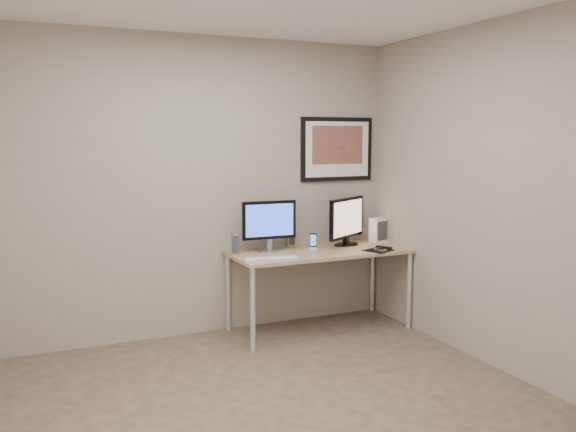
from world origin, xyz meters
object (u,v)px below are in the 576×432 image
object	(u,v)px
monitor_large	(269,224)
framed_art	(337,149)
speaker_left	(235,244)
speaker_right	(290,236)
desk	(319,257)
monitor_tv	(347,220)
phone_dock	(313,241)
fan_unit	(378,230)
keyboard	(271,259)

from	to	relation	value
monitor_large	framed_art	bearing A→B (deg)	17.47
speaker_left	speaker_right	world-z (taller)	speaker_right
desk	monitor_large	bearing A→B (deg)	165.43
monitor_tv	phone_dock	distance (m)	0.40
monitor_tv	speaker_right	xyz separation A→B (m)	(-0.49, 0.20, -0.14)
monitor_large	speaker_right	xyz separation A→B (m)	(0.29, 0.19, -0.16)
monitor_tv	fan_unit	world-z (taller)	monitor_tv
speaker_left	fan_unit	xyz separation A→B (m)	(1.47, 0.03, 0.02)
monitor_large	speaker_left	bearing A→B (deg)	-179.23
monitor_large	phone_dock	xyz separation A→B (m)	(0.42, -0.03, -0.18)
desk	fan_unit	world-z (taller)	fan_unit
monitor_tv	keyboard	size ratio (longest dim) A/B	1.08
speaker_left	speaker_right	distance (m)	0.63
monitor_large	speaker_right	world-z (taller)	monitor_large
framed_art	fan_unit	bearing A→B (deg)	-26.88
phone_dock	keyboard	distance (m)	0.61
keyboard	speaker_right	bearing A→B (deg)	62.83
framed_art	speaker_left	size ratio (longest dim) A/B	4.11
speaker_right	fan_unit	world-z (taller)	fan_unit
desk	framed_art	xyz separation A→B (m)	(0.35, 0.33, 0.96)
framed_art	speaker_left	world-z (taller)	framed_art
framed_art	phone_dock	world-z (taller)	framed_art
monitor_tv	desk	bearing A→B (deg)	166.00
keyboard	fan_unit	world-z (taller)	fan_unit
fan_unit	speaker_left	bearing A→B (deg)	171.46
desk	keyboard	distance (m)	0.60
desk	monitor_tv	xyz separation A→B (m)	(0.34, 0.10, 0.30)
fan_unit	keyboard	bearing A→B (deg)	-173.55
keyboard	fan_unit	bearing A→B (deg)	26.76
framed_art	keyboard	size ratio (longest dim) A/B	1.60
phone_dock	desk	bearing A→B (deg)	-50.68
phone_dock	keyboard	world-z (taller)	phone_dock
monitor_large	monitor_tv	world-z (taller)	monitor_large
monitor_tv	speaker_right	bearing A→B (deg)	126.67
desk	monitor_large	world-z (taller)	monitor_large
framed_art	monitor_large	bearing A→B (deg)	-164.55
speaker_right	fan_unit	size ratio (longest dim) A/B	0.82
desk	monitor_large	xyz separation A→B (m)	(-0.44, 0.11, 0.32)
desk	speaker_right	bearing A→B (deg)	116.62
monitor_large	monitor_tv	size ratio (longest dim) A/B	0.98
desk	framed_art	world-z (taller)	framed_art
monitor_large	fan_unit	world-z (taller)	monitor_large
framed_art	monitor_tv	distance (m)	0.69
keyboard	monitor_tv	bearing A→B (deg)	30.51
speaker_right	monitor_tv	bearing A→B (deg)	-26.01
monitor_large	desk	bearing A→B (deg)	-12.55
monitor_large	keyboard	size ratio (longest dim) A/B	1.06
monitor_tv	speaker_left	bearing A→B (deg)	148.01
desk	fan_unit	size ratio (longest dim) A/B	6.89
speaker_right	keyboard	distance (m)	0.66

